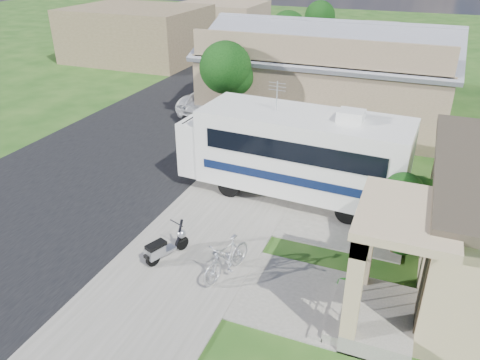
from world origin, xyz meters
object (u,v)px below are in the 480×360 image
at_px(motorhome, 294,150).
at_px(shrub, 402,213).
at_px(scooter, 164,247).
at_px(pickup_truck, 220,97).
at_px(garden_hose, 345,286).
at_px(bicycle, 227,260).
at_px(van, 253,63).

bearing_deg(motorhome, shrub, -27.66).
relative_size(scooter, pickup_truck, 0.27).
bearing_deg(pickup_truck, shrub, 139.78).
bearing_deg(scooter, garden_hose, 28.78).
distance_m(bicycle, van, 22.28).
relative_size(bicycle, garden_hose, 4.73).
height_order(van, garden_hose, van).
bearing_deg(motorhome, pickup_truck, 132.24).
bearing_deg(shrub, motorhome, 149.14).
xyz_separation_m(motorhome, garden_hose, (2.85, -4.66, -1.71)).
distance_m(motorhome, bicycle, 5.51).
distance_m(shrub, scooter, 7.08).
bearing_deg(pickup_truck, van, -79.14).
height_order(shrub, van, shrub).
relative_size(motorhome, pickup_truck, 1.47).
xyz_separation_m(scooter, bicycle, (2.00, -0.00, 0.11)).
bearing_deg(motorhome, scooter, -110.73).
height_order(shrub, scooter, shrub).
distance_m(van, garden_hose, 22.88).
distance_m(shrub, bicycle, 5.33).
bearing_deg(bicycle, pickup_truck, 131.51).
height_order(scooter, garden_hose, scooter).
bearing_deg(pickup_truck, scooter, 111.73).
height_order(motorhome, garden_hose, motorhome).
xyz_separation_m(shrub, garden_hose, (-1.13, -2.28, -1.29)).
distance_m(scooter, van, 21.73).
distance_m(motorhome, shrub, 4.65).
distance_m(scooter, pickup_truck, 14.02).
relative_size(shrub, bicycle, 1.41).
relative_size(scooter, van, 0.24).
bearing_deg(van, garden_hose, -68.68).
xyz_separation_m(motorhome, scooter, (-2.38, -5.35, -1.33)).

